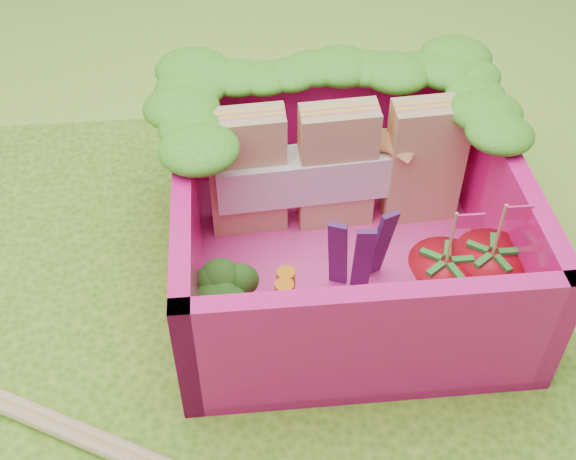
{
  "coord_description": "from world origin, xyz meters",
  "views": [
    {
      "loc": [
        0.04,
        -1.93,
        2.22
      ],
      "look_at": [
        0.23,
        0.11,
        0.28
      ],
      "focal_mm": 45.0,
      "sensor_mm": 36.0,
      "label": 1
    }
  ],
  "objects_px": {
    "sandwich_stack": "(338,167)",
    "strawberry_right": "(486,280)",
    "strawberry_left": "(441,287)",
    "bento_box": "(346,222)",
    "broccoli": "(226,287)"
  },
  "relations": [
    {
      "from": "sandwich_stack",
      "to": "strawberry_left",
      "type": "bearing_deg",
      "value": -62.05
    },
    {
      "from": "broccoli",
      "to": "strawberry_right",
      "type": "height_order",
      "value": "strawberry_right"
    },
    {
      "from": "strawberry_right",
      "to": "strawberry_left",
      "type": "bearing_deg",
      "value": -173.92
    },
    {
      "from": "broccoli",
      "to": "strawberry_left",
      "type": "relative_size",
      "value": 0.67
    },
    {
      "from": "bento_box",
      "to": "sandwich_stack",
      "type": "bearing_deg",
      "value": 88.7
    },
    {
      "from": "strawberry_left",
      "to": "strawberry_right",
      "type": "xyz_separation_m",
      "value": [
        0.18,
        0.02,
        0.0
      ]
    },
    {
      "from": "sandwich_stack",
      "to": "strawberry_left",
      "type": "distance_m",
      "value": 0.67
    },
    {
      "from": "sandwich_stack",
      "to": "broccoli",
      "type": "xyz_separation_m",
      "value": [
        -0.49,
        -0.53,
        -0.1
      ]
    },
    {
      "from": "sandwich_stack",
      "to": "strawberry_right",
      "type": "relative_size",
      "value": 2.05
    },
    {
      "from": "sandwich_stack",
      "to": "broccoli",
      "type": "relative_size",
      "value": 3.11
    },
    {
      "from": "broccoli",
      "to": "strawberry_left",
      "type": "bearing_deg",
      "value": -3.32
    },
    {
      "from": "sandwich_stack",
      "to": "strawberry_right",
      "type": "height_order",
      "value": "sandwich_stack"
    },
    {
      "from": "broccoli",
      "to": "bento_box",
      "type": "bearing_deg",
      "value": 27.84
    },
    {
      "from": "sandwich_stack",
      "to": "broccoli",
      "type": "distance_m",
      "value": 0.73
    },
    {
      "from": "bento_box",
      "to": "broccoli",
      "type": "bearing_deg",
      "value": -152.16
    }
  ]
}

